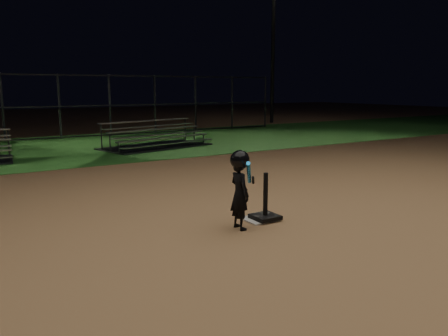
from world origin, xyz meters
TOP-DOWN VIEW (x-y plane):
  - ground at (0.00, 0.00)m, footprint 80.00×80.00m
  - grass_strip at (0.00, 10.00)m, footprint 60.00×8.00m
  - home_plate at (0.00, 0.00)m, footprint 0.45×0.45m
  - batting_tee at (0.07, -0.06)m, footprint 0.38×0.38m
  - child_batter at (-0.49, -0.20)m, footprint 0.42×0.56m
  - bleacher_right at (2.07, 8.56)m, footprint 3.89×2.51m
  - backstop_fence at (0.00, 13.00)m, footprint 20.08×0.08m
  - light_pole_right at (12.00, 14.94)m, footprint 0.90×0.53m

SIDE VIEW (x-z plane):
  - ground at x=0.00m, z-range 0.00..0.00m
  - grass_strip at x=0.00m, z-range 0.00..0.01m
  - home_plate at x=0.00m, z-range 0.00..0.02m
  - batting_tee at x=0.07m, z-range -0.21..0.50m
  - bleacher_right at x=2.07m, z-range -0.26..0.62m
  - child_batter at x=-0.49m, z-range 0.04..1.17m
  - backstop_fence at x=0.00m, z-range 0.00..2.50m
  - light_pole_right at x=12.00m, z-range 0.80..9.10m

